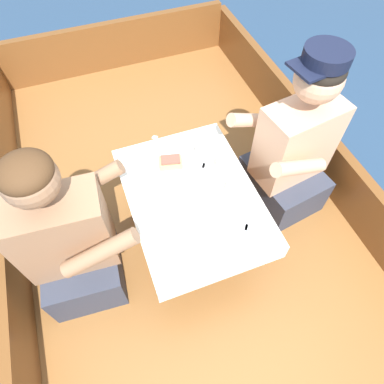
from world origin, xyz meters
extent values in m
plane|color=navy|center=(0.00, 0.00, 0.00)|extent=(60.00, 60.00, 0.00)
cube|color=brown|center=(0.00, 0.00, 0.17)|extent=(1.96, 3.70, 0.33)
cube|color=brown|center=(-0.95, 0.00, 0.50)|extent=(0.06, 3.70, 0.33)
cube|color=brown|center=(0.95, 0.00, 0.50)|extent=(0.06, 3.70, 0.33)
cube|color=brown|center=(0.00, 1.82, 0.53)|extent=(1.84, 0.06, 0.38)
cylinder|color=#B2B2B7|center=(0.00, 0.03, 0.54)|extent=(0.07, 0.07, 0.40)
cube|color=brown|center=(0.00, 0.03, 0.75)|extent=(0.58, 0.81, 0.02)
cube|color=white|center=(0.00, 0.03, 0.76)|extent=(0.61, 0.84, 0.00)
cube|color=white|center=(0.00, -0.38, 0.71)|extent=(0.61, 0.00, 0.10)
cube|color=white|center=(0.00, 0.45, 0.71)|extent=(0.61, 0.00, 0.10)
cube|color=#333847|center=(-0.61, 0.01, 0.46)|extent=(0.39, 0.47, 0.26)
cube|color=#936B4C|center=(-0.61, 0.01, 0.82)|extent=(0.42, 0.25, 0.44)
sphere|color=#936B4C|center=(-0.61, 0.01, 1.19)|extent=(0.21, 0.21, 0.21)
ellipsoid|color=#472D19|center=(-0.61, 0.01, 1.24)|extent=(0.20, 0.20, 0.11)
cylinder|color=#936B4C|center=(-0.45, 0.17, 0.88)|extent=(0.34, 0.10, 0.21)
cylinder|color=#936B4C|center=(-0.47, -0.19, 0.88)|extent=(0.34, 0.10, 0.21)
cube|color=#333847|center=(0.61, 0.11, 0.46)|extent=(0.42, 0.49, 0.26)
cube|color=tan|center=(0.61, 0.11, 0.83)|extent=(0.43, 0.28, 0.46)
sphere|color=tan|center=(0.61, 0.11, 1.22)|extent=(0.22, 0.22, 0.22)
ellipsoid|color=black|center=(0.61, 0.11, 1.27)|extent=(0.21, 0.21, 0.12)
cylinder|color=tan|center=(0.49, -0.09, 0.90)|extent=(0.34, 0.12, 0.21)
cylinder|color=tan|center=(0.43, 0.27, 0.90)|extent=(0.34, 0.12, 0.21)
cylinder|color=black|center=(0.61, 0.11, 1.33)|extent=(0.20, 0.20, 0.06)
cube|color=black|center=(0.51, 0.10, 1.30)|extent=(0.12, 0.17, 0.01)
cylinder|color=white|center=(-0.04, 0.24, 0.76)|extent=(0.18, 0.18, 0.01)
cylinder|color=white|center=(-0.08, -0.23, 0.76)|extent=(0.21, 0.21, 0.01)
cube|color=tan|center=(-0.04, 0.24, 0.79)|extent=(0.13, 0.10, 0.04)
cube|color=#B74C3D|center=(-0.04, 0.24, 0.81)|extent=(0.11, 0.08, 0.01)
cylinder|color=white|center=(-0.01, -0.03, 0.78)|extent=(0.14, 0.14, 0.04)
cylinder|color=beige|center=(-0.01, -0.03, 0.79)|extent=(0.12, 0.12, 0.02)
cylinder|color=white|center=(0.22, -0.03, 0.78)|extent=(0.12, 0.12, 0.04)
cylinder|color=beige|center=(0.22, -0.03, 0.79)|extent=(0.10, 0.10, 0.02)
cylinder|color=white|center=(0.20, 0.13, 0.79)|extent=(0.06, 0.06, 0.06)
torus|color=white|center=(0.24, 0.13, 0.79)|extent=(0.04, 0.01, 0.04)
cylinder|color=#3D2314|center=(0.20, 0.13, 0.81)|extent=(0.05, 0.05, 0.01)
cylinder|color=white|center=(0.14, 0.26, 0.79)|extent=(0.07, 0.07, 0.06)
torus|color=white|center=(0.19, 0.26, 0.79)|extent=(0.04, 0.01, 0.04)
cylinder|color=#3D2314|center=(0.14, 0.26, 0.80)|extent=(0.06, 0.06, 0.01)
cylinder|color=silver|center=(-0.17, 0.06, 0.79)|extent=(0.06, 0.06, 0.05)
cylinder|color=beige|center=(-0.17, 0.06, 0.79)|extent=(0.07, 0.07, 0.03)
cube|color=silver|center=(-0.05, 0.39, 0.76)|extent=(0.03, 0.17, 0.00)
ellipsoid|color=silver|center=(-0.06, 0.46, 0.76)|extent=(0.04, 0.02, 0.01)
cube|color=silver|center=(0.13, -0.28, 0.76)|extent=(0.11, 0.14, 0.00)
cube|color=silver|center=(0.17, -0.23, 0.76)|extent=(0.04, 0.04, 0.00)
cube|color=silver|center=(0.08, 0.12, 0.76)|extent=(0.10, 0.15, 0.00)
cube|color=silver|center=(0.12, 0.18, 0.76)|extent=(0.04, 0.04, 0.00)
cube|color=silver|center=(-0.13, 0.13, 0.76)|extent=(0.14, 0.11, 0.00)
ellipsoid|color=silver|center=(-0.19, 0.17, 0.76)|extent=(0.04, 0.02, 0.01)
camera|label=1|loc=(-0.33, -0.86, 2.14)|focal=32.00mm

